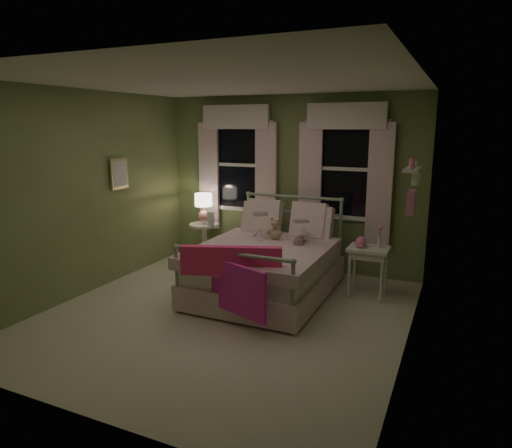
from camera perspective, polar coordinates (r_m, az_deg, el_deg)
The scene contains 18 objects.
room_shell at distance 5.03m, azimuth -4.15°, elevation 2.43°, with size 4.20×4.20×4.20m.
bed at distance 5.91m, azimuth 1.40°, elevation -5.19°, with size 1.58×2.04×1.18m.
pink_throw at distance 4.96m, azimuth -3.26°, elevation -5.92°, with size 1.07×0.51×0.71m.
child_left at distance 6.26m, azimuth 0.58°, elevation 1.01°, with size 0.27×0.18×0.73m, color #F7D1DD.
child_right at distance 6.06m, azimuth 5.43°, elevation 0.56°, with size 0.35×0.28×0.73m, color #F7D1DD.
book_left at distance 6.03m, azimuth -0.38°, elevation 0.83°, with size 0.20×0.27×0.03m, color beige.
book_right at distance 5.83m, azimuth 4.62°, elevation -0.03°, with size 0.20×0.27×0.02m, color beige.
teddy_bear at distance 6.04m, azimuth 2.40°, elevation -0.81°, with size 0.22×0.17×0.29m.
nightstand_left at distance 7.22m, azimuth -6.47°, elevation -1.76°, with size 0.46×0.46×0.65m.
table_lamp at distance 7.11m, azimuth -6.57°, elevation 2.43°, with size 0.27×0.27×0.45m.
book_nightstand at distance 7.05m, azimuth -6.15°, elevation -0.10°, with size 0.16×0.22×0.02m, color beige.
nightstand_right at distance 5.94m, azimuth 13.87°, elevation -3.79°, with size 0.50×0.40×0.64m.
pink_toy at distance 5.91m, azimuth 12.99°, elevation -2.23°, with size 0.14×0.19×0.14m.
bud_vase at distance 5.91m, azimuth 15.22°, elevation -1.54°, with size 0.06×0.06×0.28m.
window_left at distance 7.17m, azimuth -2.41°, elevation 7.96°, with size 1.34×0.13×1.96m.
window_right at distance 6.58m, azimuth 11.04°, elevation 7.37°, with size 1.34×0.13×1.96m.
wall_shelf at distance 5.11m, azimuth 18.94°, elevation 4.50°, with size 0.15×0.50×0.60m.
framed_picture at distance 6.60m, azimuth -16.72°, elevation 6.03°, with size 0.03×0.32×0.42m.
Camera 1 is at (2.37, -4.35, 2.15)m, focal length 32.00 mm.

